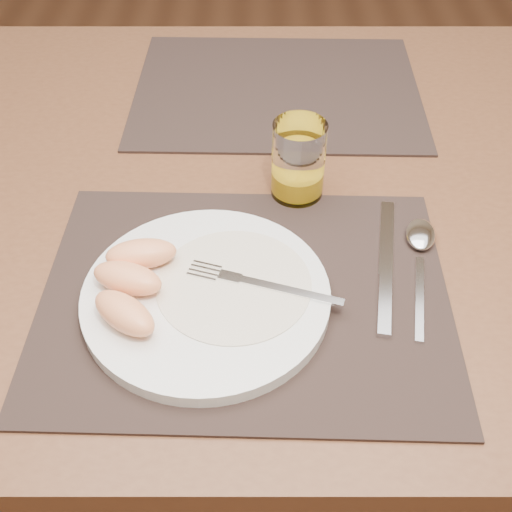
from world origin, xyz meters
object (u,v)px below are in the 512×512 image
object	(u,v)px
knife	(386,274)
table	(266,221)
placemat_near	(245,295)
spoon	(420,243)
juice_glass	(298,163)
fork	(251,282)
plate	(206,296)
placemat_far	(277,90)

from	to	relation	value
knife	table	bearing A→B (deg)	124.56
placemat_near	spoon	size ratio (longest dim) A/B	2.35
spoon	juice_glass	size ratio (longest dim) A/B	1.88
fork	juice_glass	world-z (taller)	juice_glass
table	plate	world-z (taller)	plate
table	placemat_far	bearing A→B (deg)	85.05
plate	juice_glass	world-z (taller)	juice_glass
table	spoon	size ratio (longest dim) A/B	7.30
plate	juice_glass	size ratio (longest dim) A/B	2.65
placemat_far	juice_glass	xyz separation A→B (m)	(0.02, -0.26, 0.05)
table	juice_glass	xyz separation A→B (m)	(0.04, -0.04, 0.13)
knife	juice_glass	size ratio (longest dim) A/B	2.15
table	spoon	world-z (taller)	spoon
table	plate	size ratio (longest dim) A/B	5.19
spoon	plate	bearing A→B (deg)	-160.89
placemat_far	juice_glass	size ratio (longest dim) A/B	4.41
table	placemat_near	xyz separation A→B (m)	(-0.03, -0.22, 0.09)
placemat_near	fork	world-z (taller)	fork
plate	juice_glass	xyz separation A→B (m)	(0.11, 0.19, 0.04)
juice_glass	placemat_near	bearing A→B (deg)	-109.96
plate	placemat_far	bearing A→B (deg)	78.95
placemat_near	placemat_far	distance (m)	0.44
placemat_near	fork	xyz separation A→B (m)	(0.01, 0.00, 0.02)
placemat_near	fork	bearing A→B (deg)	11.86
fork	knife	xyz separation A→B (m)	(0.15, 0.03, -0.02)
fork	table	bearing A→B (deg)	84.71
placemat_near	knife	xyz separation A→B (m)	(0.16, 0.03, 0.00)
fork	knife	size ratio (longest dim) A/B	0.78
placemat_near	spoon	bearing A→B (deg)	20.16
placemat_far	knife	world-z (taller)	knife
placemat_near	plate	distance (m)	0.04
spoon	table	bearing A→B (deg)	141.46
fork	plate	bearing A→B (deg)	-166.46
fork	spoon	bearing A→B (deg)	20.42
placemat_far	table	bearing A→B (deg)	-94.95
spoon	juice_glass	bearing A→B (deg)	144.04
knife	plate	bearing A→B (deg)	-169.38
plate	knife	xyz separation A→B (m)	(0.20, 0.04, -0.01)
plate	knife	size ratio (longest dim) A/B	1.23
placemat_far	plate	size ratio (longest dim) A/B	1.67
placemat_near	knife	distance (m)	0.16
placemat_near	spoon	world-z (taller)	spoon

